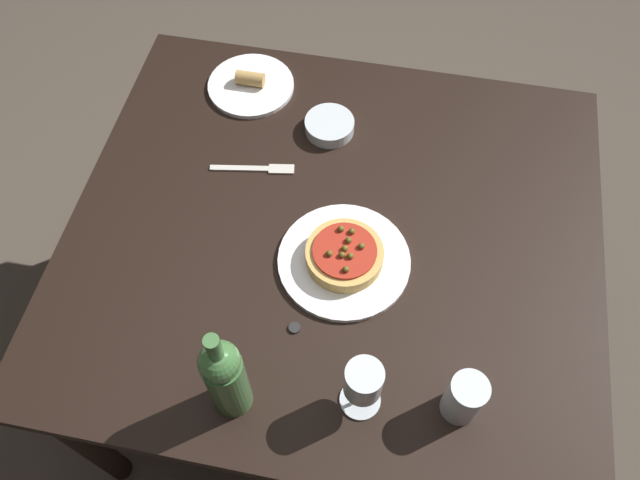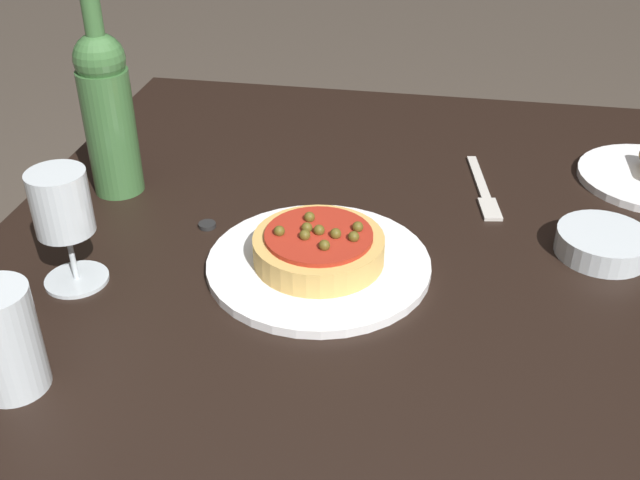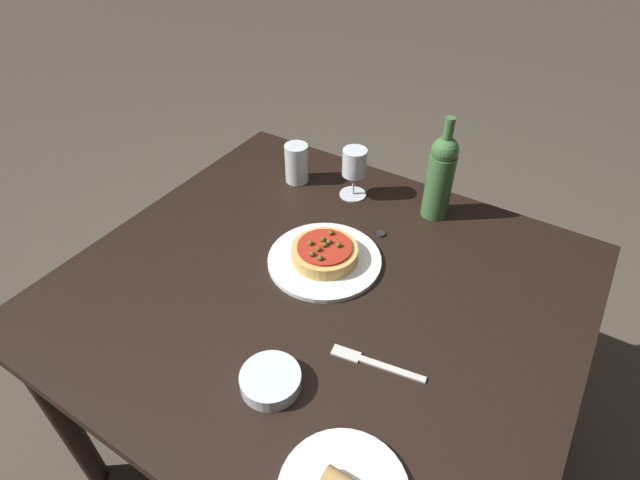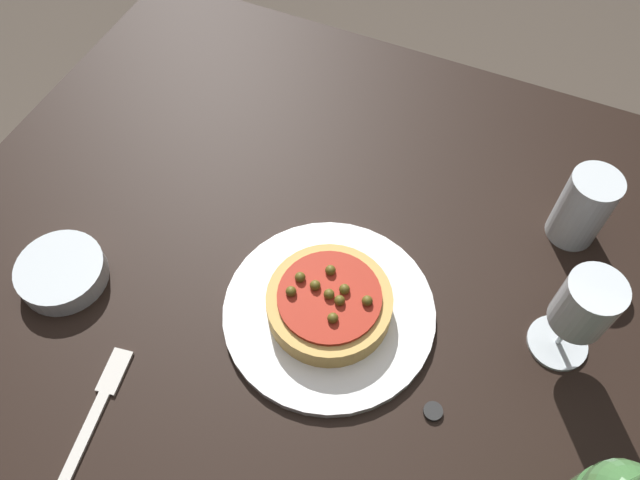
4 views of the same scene
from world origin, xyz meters
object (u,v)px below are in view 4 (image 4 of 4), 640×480
at_px(wine_glass, 584,308).
at_px(side_bowl, 62,272).
at_px(water_cup, 583,208).
at_px(dining_table, 272,342).
at_px(bottle_cap, 433,411).
at_px(pizza, 329,303).
at_px(fork, 96,413).
at_px(dinner_plate, 329,312).

distance_m(wine_glass, side_bowl, 0.68).
relative_size(wine_glass, water_cup, 1.26).
height_order(dining_table, bottle_cap, bottle_cap).
height_order(wine_glass, bottle_cap, wine_glass).
bearing_deg(pizza, side_bowl, 105.38).
height_order(side_bowl, fork, side_bowl).
height_order(water_cup, fork, water_cup).
xyz_separation_m(wine_glass, side_bowl, (-0.18, 0.65, -0.09)).
bearing_deg(wine_glass, dinner_plate, 105.66).
height_order(wine_glass, water_cup, wine_glass).
height_order(pizza, water_cup, water_cup).
relative_size(pizza, water_cup, 1.38).
bearing_deg(dining_table, side_bowl, 102.39).
bearing_deg(fork, side_bowl, 37.12).
xyz_separation_m(dining_table, side_bowl, (-0.06, 0.28, 0.10)).
xyz_separation_m(water_cup, fork, (-0.51, 0.48, -0.06)).
height_order(dining_table, fork, fork).
height_order(water_cup, bottle_cap, water_cup).
xyz_separation_m(pizza, bottle_cap, (-0.07, -0.17, -0.03)).
bearing_deg(pizza, wine_glass, -74.36).
distance_m(dining_table, fork, 0.26).
xyz_separation_m(dinner_plate, side_bowl, (-0.10, 0.36, 0.01)).
xyz_separation_m(side_bowl, bottle_cap, (0.03, -0.53, -0.01)).
bearing_deg(bottle_cap, pizza, 67.17).
bearing_deg(side_bowl, dining_table, -77.61).
xyz_separation_m(dining_table, bottle_cap, (-0.04, -0.24, 0.09)).
distance_m(water_cup, bottle_cap, 0.35).
relative_size(dinner_plate, fork, 1.43).
bearing_deg(dining_table, wine_glass, -72.15).
bearing_deg(pizza, dinner_plate, -119.18).
height_order(dining_table, wine_glass, wine_glass).
height_order(pizza, wine_glass, wine_glass).
bearing_deg(dinner_plate, side_bowl, 105.37).
bearing_deg(side_bowl, wine_glass, -74.50).
xyz_separation_m(wine_glass, fork, (-0.32, 0.50, -0.10)).
xyz_separation_m(wine_glass, water_cup, (0.18, 0.02, -0.04)).
bearing_deg(bottle_cap, dining_table, 81.78).
height_order(pizza, side_bowl, pizza).
height_order(wine_glass, fork, wine_glass).
bearing_deg(dining_table, dinner_plate, -64.15).
height_order(fork, bottle_cap, bottle_cap).
relative_size(dining_table, water_cup, 9.81).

